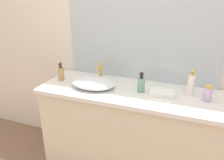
{
  "coord_description": "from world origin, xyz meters",
  "views": [
    {
      "loc": [
        0.46,
        -1.32,
        1.66
      ],
      "look_at": [
        -0.18,
        0.39,
        0.92
      ],
      "focal_mm": 37.09,
      "sensor_mm": 36.0,
      "label": 1
    }
  ],
  "objects_px": {
    "lotion_bottle": "(141,84)",
    "folded_hand_towel": "(162,93)",
    "perfume_bottle": "(208,94)",
    "spray_can": "(61,73)",
    "sink_basin": "(93,83)",
    "soap_dispenser": "(191,84)"
  },
  "relations": [
    {
      "from": "perfume_bottle",
      "to": "folded_hand_towel",
      "type": "relative_size",
      "value": 0.63
    },
    {
      "from": "lotion_bottle",
      "to": "sink_basin",
      "type": "bearing_deg",
      "value": -173.07
    },
    {
      "from": "soap_dispenser",
      "to": "perfume_bottle",
      "type": "xyz_separation_m",
      "value": [
        0.13,
        -0.06,
        -0.03
      ]
    },
    {
      "from": "perfume_bottle",
      "to": "spray_can",
      "type": "xyz_separation_m",
      "value": [
        -1.28,
        -0.01,
        0.01
      ]
    },
    {
      "from": "soap_dispenser",
      "to": "perfume_bottle",
      "type": "distance_m",
      "value": 0.15
    },
    {
      "from": "sink_basin",
      "to": "spray_can",
      "type": "relative_size",
      "value": 2.29
    },
    {
      "from": "sink_basin",
      "to": "folded_hand_towel",
      "type": "relative_size",
      "value": 1.98
    },
    {
      "from": "sink_basin",
      "to": "soap_dispenser",
      "type": "height_order",
      "value": "soap_dispenser"
    },
    {
      "from": "sink_basin",
      "to": "lotion_bottle",
      "type": "height_order",
      "value": "lotion_bottle"
    },
    {
      "from": "sink_basin",
      "to": "perfume_bottle",
      "type": "distance_m",
      "value": 0.93
    },
    {
      "from": "spray_can",
      "to": "folded_hand_towel",
      "type": "bearing_deg",
      "value": -0.11
    },
    {
      "from": "soap_dispenser",
      "to": "perfume_bottle",
      "type": "height_order",
      "value": "soap_dispenser"
    },
    {
      "from": "sink_basin",
      "to": "perfume_bottle",
      "type": "bearing_deg",
      "value": 3.82
    },
    {
      "from": "sink_basin",
      "to": "lotion_bottle",
      "type": "xyz_separation_m",
      "value": [
        0.41,
        0.05,
        0.03
      ]
    },
    {
      "from": "perfume_bottle",
      "to": "spray_can",
      "type": "distance_m",
      "value": 1.28
    },
    {
      "from": "spray_can",
      "to": "soap_dispenser",
      "type": "bearing_deg",
      "value": 3.93
    },
    {
      "from": "lotion_bottle",
      "to": "folded_hand_towel",
      "type": "bearing_deg",
      "value": -1.42
    },
    {
      "from": "soap_dispenser",
      "to": "spray_can",
      "type": "bearing_deg",
      "value": -176.07
    },
    {
      "from": "perfume_bottle",
      "to": "folded_hand_towel",
      "type": "height_order",
      "value": "perfume_bottle"
    },
    {
      "from": "lotion_bottle",
      "to": "spray_can",
      "type": "height_order",
      "value": "lotion_bottle"
    },
    {
      "from": "sink_basin",
      "to": "soap_dispenser",
      "type": "relative_size",
      "value": 1.79
    },
    {
      "from": "lotion_bottle",
      "to": "perfume_bottle",
      "type": "distance_m",
      "value": 0.52
    }
  ]
}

